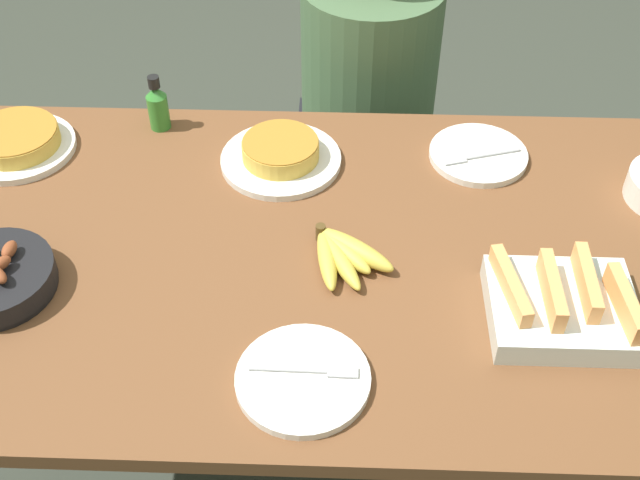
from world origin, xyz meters
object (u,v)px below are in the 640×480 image
banana_bunch (343,254)px  empty_plate_near_front (478,155)px  melon_tray (563,306)px  frittata_plate_center (281,154)px  frittata_plate_side (17,142)px  empty_plate_far_left (303,379)px  hot_sauce_bottle (158,106)px  person_figure (366,134)px

banana_bunch → empty_plate_near_front: banana_bunch is taller
banana_bunch → melon_tray: 0.42m
melon_tray → frittata_plate_center: (-0.53, 0.43, -0.01)m
frittata_plate_side → empty_plate_near_front: size_ratio=1.17×
empty_plate_far_left → empty_plate_near_front: bearing=60.0°
banana_bunch → empty_plate_far_left: size_ratio=0.79×
melon_tray → frittata_plate_side: size_ratio=1.03×
frittata_plate_side → hot_sauce_bottle: (0.30, 0.10, 0.03)m
melon_tray → hot_sauce_bottle: size_ratio=1.92×
frittata_plate_center → frittata_plate_side: bearing=177.7°
empty_plate_near_front → hot_sauce_bottle: hot_sauce_bottle is taller
melon_tray → empty_plate_far_left: bearing=-161.0°
person_figure → frittata_plate_side: bearing=-149.1°
empty_plate_far_left → frittata_plate_side: bearing=137.6°
melon_tray → empty_plate_near_front: size_ratio=1.20×
banana_bunch → person_figure: size_ratio=0.15×
empty_plate_far_left → hot_sauce_bottle: 0.81m
frittata_plate_side → empty_plate_near_front: 1.03m
frittata_plate_center → empty_plate_far_left: size_ratio=1.16×
banana_bunch → melon_tray: bearing=-18.7°
empty_plate_near_front → banana_bunch: bearing=-131.7°
melon_tray → person_figure: (-0.33, 0.93, -0.32)m
melon_tray → frittata_plate_side: 1.22m
hot_sauce_bottle → melon_tray: bearing=-34.1°
hot_sauce_bottle → person_figure: (0.49, 0.38, -0.34)m
empty_plate_near_front → hot_sauce_bottle: 0.73m
frittata_plate_center → person_figure: 0.62m
banana_bunch → empty_plate_near_front: 0.45m
frittata_plate_side → empty_plate_far_left: size_ratio=1.11×
frittata_plate_center → empty_plate_near_front: size_ratio=1.22×
empty_plate_far_left → melon_tray: bearing=19.0°
person_figure → banana_bunch: bearing=-94.5°
melon_tray → frittata_plate_side: (-1.13, 0.46, -0.01)m
banana_bunch → frittata_plate_side: (-0.73, 0.32, 0.01)m
frittata_plate_center → banana_bunch: bearing=-64.8°
banana_bunch → hot_sauce_bottle: (-0.43, 0.42, 0.04)m
frittata_plate_center → frittata_plate_side: 0.59m
banana_bunch → frittata_plate_side: size_ratio=0.71×
banana_bunch → frittata_plate_side: 0.80m
banana_bunch → frittata_plate_side: frittata_plate_side is taller
empty_plate_far_left → person_figure: size_ratio=0.19×
frittata_plate_side → hot_sauce_bottle: size_ratio=1.88×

